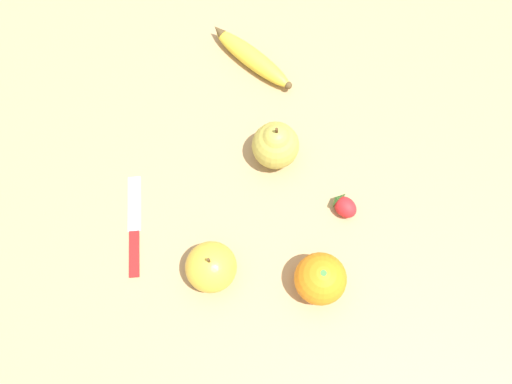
# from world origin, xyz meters

# --- Properties ---
(ground_plane) EXTENTS (3.00, 3.00, 0.00)m
(ground_plane) POSITION_xyz_m (0.00, 0.00, 0.00)
(ground_plane) COLOR tan
(banana) EXTENTS (0.20, 0.08, 0.04)m
(banana) POSITION_xyz_m (-0.10, 0.19, 0.02)
(banana) COLOR yellow
(banana) RESTS_ON ground_plane
(orange) EXTENTS (0.08, 0.08, 0.08)m
(orange) POSITION_xyz_m (0.19, -0.14, 0.04)
(orange) COLOR orange
(orange) RESTS_ON ground_plane
(pear) EXTENTS (0.08, 0.08, 0.10)m
(pear) POSITION_xyz_m (0.03, 0.03, 0.05)
(pear) COLOR #B7AD47
(pear) RESTS_ON ground_plane
(strawberry) EXTENTS (0.05, 0.04, 0.03)m
(strawberry) POSITION_xyz_m (0.18, -0.01, 0.02)
(strawberry) COLOR red
(strawberry) RESTS_ON ground_plane
(apple) EXTENTS (0.08, 0.08, 0.09)m
(apple) POSITION_xyz_m (0.03, -0.21, 0.04)
(apple) COLOR gold
(apple) RESTS_ON ground_plane
(paring_knife) EXTENTS (0.11, 0.16, 0.01)m
(paring_knife) POSITION_xyz_m (-0.12, -0.20, 0.00)
(paring_knife) COLOR silver
(paring_knife) RESTS_ON ground_plane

